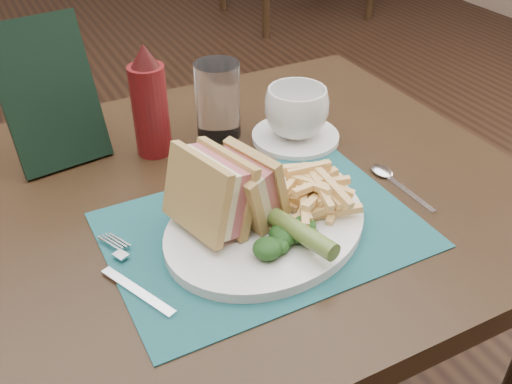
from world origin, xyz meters
TOP-DOWN VIEW (x-y plane):
  - floor at (0.00, 0.00)m, footprint 7.00×7.00m
  - table_main at (0.00, -0.50)m, footprint 0.90×0.75m
  - placemat at (-0.00, -0.61)m, footprint 0.42×0.30m
  - plate at (-0.00, -0.62)m, footprint 0.36×0.33m
  - sandwich_half_a at (-0.09, -0.60)m, footprint 0.11×0.13m
  - sandwich_half_b at (-0.04, -0.60)m, footprint 0.10×0.11m
  - kale_garnish at (-0.00, -0.67)m, footprint 0.11×0.08m
  - pickle_spear at (0.01, -0.68)m, footprint 0.05×0.12m
  - fries_pile at (0.07, -0.61)m, footprint 0.18×0.20m
  - fork at (-0.19, -0.62)m, footprint 0.10×0.17m
  - spoon at (0.23, -0.62)m, footprint 0.04×0.15m
  - saucer at (0.16, -0.42)m, footprint 0.20×0.20m
  - coffee_cup at (0.16, -0.42)m, footprint 0.14×0.14m
  - drinking_glass at (0.06, -0.34)m, footprint 0.08×0.08m
  - ketchup_bottle at (-0.06, -0.35)m, footprint 0.08×0.08m
  - check_presenter at (-0.21, -0.30)m, footprint 0.15×0.11m

SIDE VIEW (x-z plane):
  - floor at x=0.00m, z-range 0.00..0.00m
  - table_main at x=0.00m, z-range 0.00..0.75m
  - placemat at x=0.00m, z-range 0.75..0.75m
  - spoon at x=0.23m, z-range 0.75..0.76m
  - saucer at x=0.16m, z-range 0.75..0.76m
  - fork at x=-0.19m, z-range 0.75..0.76m
  - plate at x=0.00m, z-range 0.75..0.77m
  - kale_garnish at x=0.00m, z-range 0.77..0.79m
  - pickle_spear at x=0.01m, z-range 0.77..0.80m
  - fries_pile at x=0.07m, z-range 0.77..0.83m
  - coffee_cup at x=0.16m, z-range 0.76..0.84m
  - drinking_glass at x=0.06m, z-range 0.75..0.88m
  - sandwich_half_b at x=-0.04m, z-range 0.77..0.87m
  - sandwich_half_a at x=-0.09m, z-range 0.77..0.88m
  - ketchup_bottle at x=-0.06m, z-range 0.75..0.94m
  - check_presenter at x=-0.21m, z-range 0.75..0.98m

